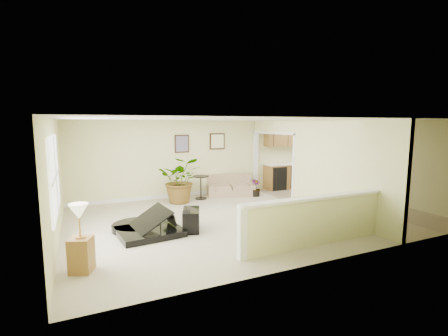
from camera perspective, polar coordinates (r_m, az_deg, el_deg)
name	(u,v)px	position (r m, az deg, el deg)	size (l,w,h in m)	color
floor	(252,216)	(8.59, 4.93, -8.42)	(9.00, 9.00, 0.00)	#B0A889
back_wall	(209,158)	(11.02, -2.68, 1.82)	(9.00, 0.04, 2.50)	beige
front_wall	(338,191)	(5.95, 19.45, -3.77)	(9.00, 0.04, 2.50)	beige
left_wall	(55,182)	(7.28, -27.56, -2.16)	(0.04, 6.00, 2.50)	beige
right_wall	(378,161)	(11.24, 25.42, 1.19)	(0.04, 6.00, 2.50)	beige
ceiling	(253,120)	(8.25, 5.13, 8.49)	(9.00, 6.00, 0.04)	silver
kitchen_vinyl	(343,204)	(10.46, 20.22, -5.91)	(2.70, 6.00, 0.01)	tan
interior_partition	(303,165)	(9.54, 13.71, 0.49)	(0.18, 5.99, 2.50)	beige
pony_half_wall	(313,220)	(6.67, 15.42, -8.84)	(3.42, 0.22, 1.00)	beige
left_window	(54,175)	(6.75, -27.74, -1.16)	(0.05, 2.15, 1.45)	white
wall_art_left	(182,144)	(10.64, -7.41, 4.25)	(0.48, 0.04, 0.58)	#352213
wall_mirror	(217,141)	(11.06, -1.20, 4.71)	(0.55, 0.04, 0.55)	#352213
kitchen_cabinets	(291,165)	(12.38, 11.64, 0.56)	(2.36, 0.65, 2.33)	olive
piano	(146,210)	(7.34, -13.52, -7.24)	(1.63, 1.68, 1.24)	black
piano_bench	(191,220)	(7.46, -5.77, -9.05)	(0.36, 0.72, 0.48)	black
loveseat	(230,185)	(11.04, 1.01, -2.95)	(1.79, 1.28, 0.89)	tan
accent_table	(201,184)	(10.38, -4.10, -2.85)	(0.52, 0.52, 0.75)	black
palm_plant	(181,180)	(9.94, -7.59, -2.13)	(1.58, 1.48, 1.41)	black
small_plant	(255,189)	(10.84, 5.53, -3.70)	(0.38, 0.38, 0.57)	black
lamp_stand	(81,243)	(5.85, -23.90, -12.01)	(0.44, 0.44, 1.14)	olive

